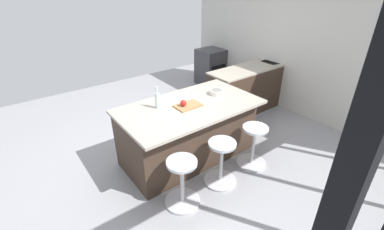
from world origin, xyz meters
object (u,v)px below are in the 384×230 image
kitchen_island (188,131)px  stool_near_camera (182,184)px  apple_red (183,103)px  water_bottle (157,100)px  stool_by_window (253,147)px  stool_middle (221,164)px  oven_range (211,67)px  fruit_bowl (216,92)px  cutting_board (188,106)px

kitchen_island → stool_near_camera: size_ratio=3.13×
apple_red → water_bottle: bearing=-33.8°
stool_by_window → water_bottle: 1.53m
stool_middle → oven_range: bearing=-128.4°
oven_range → water_bottle: water_bottle is taller
fruit_bowl → oven_range: bearing=-129.1°
cutting_board → stool_near_camera: bearing=48.9°
stool_by_window → fruit_bowl: size_ratio=3.04×
cutting_board → water_bottle: water_bottle is taller
water_bottle → fruit_bowl: bearing=172.0°
kitchen_island → water_bottle: 0.71m
oven_range → apple_red: size_ratio=9.98×
apple_red → fruit_bowl: 0.67m
fruit_bowl → apple_red: bearing=5.3°
stool_near_camera → water_bottle: size_ratio=2.03×
apple_red → stool_middle: bearing=99.0°
kitchen_island → fruit_bowl: (-0.55, -0.02, 0.48)m
kitchen_island → apple_red: size_ratio=22.73×
cutting_board → apple_red: apple_red is taller
kitchen_island → stool_by_window: kitchen_island is taller
oven_range → stool_middle: oven_range is taller
oven_range → water_bottle: 3.44m
apple_red → fruit_bowl: (-0.66, -0.06, -0.02)m
stool_middle → apple_red: bearing=-81.0°
water_bottle → kitchen_island: bearing=159.5°
kitchen_island → apple_red: 0.52m
fruit_bowl → kitchen_island: bearing=1.8°
stool_by_window → stool_near_camera: (1.26, 0.00, 0.00)m
water_bottle → apple_red: bearing=146.2°
stool_middle → water_bottle: 1.21m
stool_by_window → fruit_bowl: bearing=-84.3°
stool_by_window → water_bottle: water_bottle is taller
stool_middle → fruit_bowl: (-0.55, -0.75, 0.63)m
kitchen_island → stool_middle: 0.75m
stool_by_window → cutting_board: (0.67, -0.67, 0.60)m
kitchen_island → cutting_board: cutting_board is taller
stool_by_window → oven_range: bearing=-120.1°
fruit_bowl → cutting_board: bearing=7.3°
stool_near_camera → water_bottle: (-0.23, -0.88, 0.72)m
water_bottle → stool_near_camera: bearing=75.6°
stool_by_window → stool_near_camera: same height
stool_middle → stool_near_camera: size_ratio=1.00×
oven_range → kitchen_island: bearing=43.3°
cutting_board → stool_middle: bearing=93.4°
apple_red → water_bottle: (0.29, -0.20, 0.06)m
stool_near_camera → cutting_board: cutting_board is taller
stool_by_window → water_bottle: size_ratio=2.03×
stool_near_camera → fruit_bowl: size_ratio=3.04×
oven_range → fruit_bowl: 2.84m
oven_range → cutting_board: cutting_board is taller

